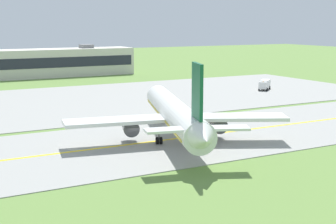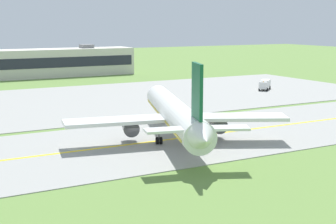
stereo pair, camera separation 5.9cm
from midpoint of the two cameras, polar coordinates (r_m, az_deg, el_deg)
ground_plane at (r=72.16m, az=-3.79°, el=-3.71°), size 500.00×500.00×0.00m
taxiway_strip at (r=72.15m, az=-3.79°, el=-3.67°), size 240.00×28.00×0.10m
apron_pad at (r=114.02m, az=-8.09°, el=1.39°), size 140.00×52.00×0.10m
taxiway_centreline at (r=72.13m, az=-3.79°, el=-3.63°), size 220.00×0.60×0.01m
airplane_lead at (r=72.99m, az=0.83°, el=-0.21°), size 31.64×38.48×12.70m
service_truck_catering at (r=131.57m, az=10.98°, el=3.12°), size 5.88×5.48×2.60m
terminal_building at (r=166.62m, az=-12.40°, el=5.54°), size 49.20×11.01×10.06m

